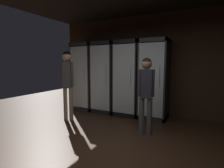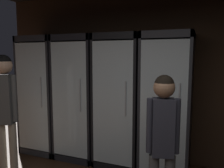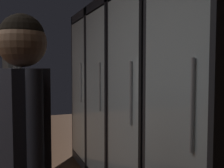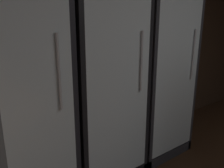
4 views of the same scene
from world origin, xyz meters
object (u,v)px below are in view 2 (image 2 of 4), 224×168
(cooler_left, at_px, (81,98))
(shopper_near, at_px, (5,103))
(cooler_far_left, at_px, (46,96))
(shopper_far, at_px, (163,136))
(cooler_right, at_px, (167,105))
(cooler_center, at_px, (121,101))

(cooler_left, distance_m, shopper_near, 1.30)
(cooler_far_left, bearing_deg, cooler_left, -0.07)
(shopper_near, distance_m, shopper_far, 2.03)
(cooler_left, relative_size, shopper_near, 1.18)
(cooler_far_left, bearing_deg, cooler_right, -0.04)
(cooler_left, height_order, shopper_near, cooler_left)
(cooler_far_left, bearing_deg, shopper_near, -76.23)
(shopper_far, bearing_deg, cooler_far_left, 152.14)
(cooler_right, bearing_deg, cooler_far_left, 179.96)
(cooler_right, bearing_deg, cooler_left, 179.98)
(cooler_center, bearing_deg, cooler_far_left, 179.99)
(cooler_center, xyz_separation_m, shopper_far, (0.87, -1.23, -0.05))
(cooler_far_left, height_order, shopper_far, cooler_far_left)
(cooler_left, bearing_deg, cooler_center, 0.04)
(cooler_far_left, relative_size, shopper_far, 1.32)
(cooler_far_left, xyz_separation_m, shopper_far, (2.33, -1.23, -0.04))
(cooler_far_left, xyz_separation_m, cooler_left, (0.73, -0.00, 0.01))
(cooler_right, bearing_deg, shopper_near, -147.10)
(cooler_center, relative_size, cooler_right, 1.00)
(cooler_left, bearing_deg, shopper_near, -109.36)
(cooler_center, bearing_deg, shopper_far, -54.72)
(cooler_left, height_order, cooler_right, same)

